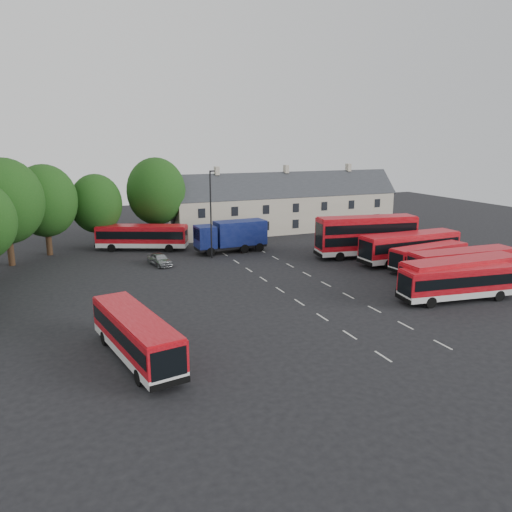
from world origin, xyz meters
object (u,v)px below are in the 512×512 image
object	(u,v)px
bus_row_a	(459,281)
box_truck	(232,235)
silver_car	(160,259)
bus_dd_south	(366,234)
bus_west	(136,333)
lamppost	(211,212)

from	to	relation	value
bus_row_a	box_truck	xyz separation A→B (m)	(-11.88, 25.89, 0.37)
box_truck	silver_car	world-z (taller)	box_truck
bus_dd_south	bus_west	size ratio (longest dim) A/B	1.12
bus_west	box_truck	xyz separation A→B (m)	(16.29, 27.31, 0.36)
lamppost	bus_row_a	bearing A→B (deg)	-57.35
bus_row_a	bus_dd_south	world-z (taller)	bus_dd_south
bus_dd_south	silver_car	world-z (taller)	bus_dd_south
bus_west	silver_car	world-z (taller)	bus_west
bus_row_a	box_truck	distance (m)	28.49
bus_row_a	bus_west	distance (m)	28.21
bus_row_a	bus_dd_south	bearing A→B (deg)	90.06
box_truck	lamppost	size ratio (longest dim) A/B	0.87
bus_west	lamppost	xyz separation A→B (m)	(12.97, 25.13, 3.71)
bus_west	silver_car	bearing A→B (deg)	-25.42
bus_row_a	lamppost	world-z (taller)	lamppost
bus_west	box_truck	bearing A→B (deg)	-41.17
silver_car	lamppost	world-z (taller)	lamppost
bus_dd_south	box_truck	world-z (taller)	bus_dd_south
bus_dd_south	lamppost	world-z (taller)	lamppost
bus_dd_south	box_truck	size ratio (longest dim) A/B	1.37
lamppost	silver_car	bearing A→B (deg)	-170.16
bus_dd_south	bus_west	distance (m)	35.50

